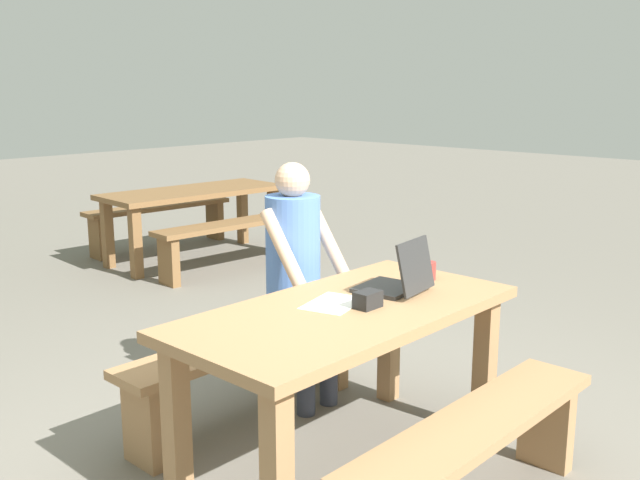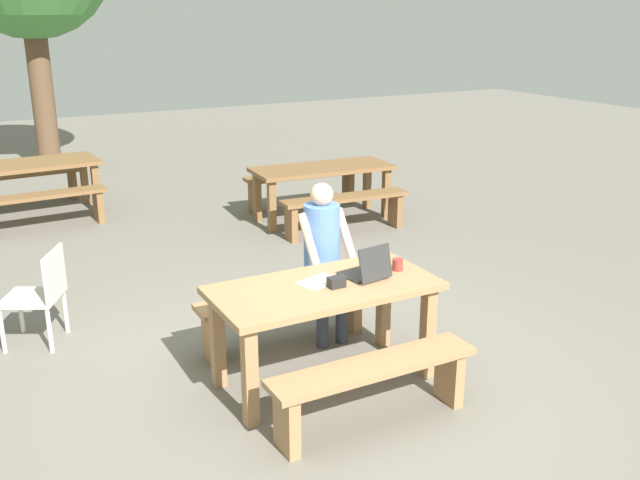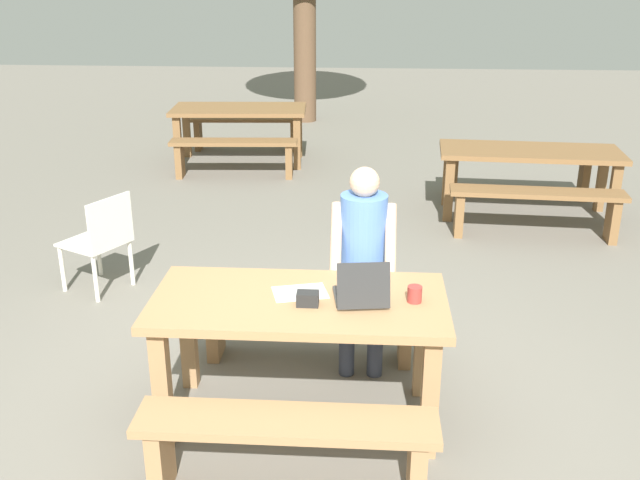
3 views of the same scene
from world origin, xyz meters
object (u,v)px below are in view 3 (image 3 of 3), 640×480
(plastic_chair, at_px, (101,240))
(picnic_table_rear, at_px, (529,160))
(laptop, at_px, (361,292))
(picnic_table_mid, at_px, (239,116))
(person_seated, at_px, (363,255))
(picnic_table_front, at_px, (299,319))
(coffee_mug, at_px, (415,294))
(small_pouch, at_px, (308,299))

(plastic_chair, relative_size, picnic_table_rear, 0.43)
(laptop, distance_m, picnic_table_mid, 5.96)
(person_seated, height_order, picnic_table_rear, person_seated)
(picnic_table_front, relative_size, laptop, 4.76)
(picnic_table_rear, bearing_deg, person_seated, -114.48)
(laptop, xyz_separation_m, person_seated, (0.00, 0.67, -0.06))
(picnic_table_front, relative_size, coffee_mug, 18.10)
(picnic_table_front, xyz_separation_m, plastic_chair, (-1.74, 1.65, -0.21))
(plastic_chair, height_order, picnic_table_rear, plastic_chair)
(picnic_table_front, distance_m, picnic_table_rear, 4.27)
(person_seated, xyz_separation_m, picnic_table_rear, (1.67, 3.12, -0.17))
(laptop, bearing_deg, coffee_mug, 177.29)
(plastic_chair, bearing_deg, coffee_mug, 82.75)
(plastic_chair, bearing_deg, picnic_table_mid, -158.22)
(plastic_chair, distance_m, picnic_table_mid, 4.06)
(laptop, xyz_separation_m, coffee_mug, (0.29, 0.03, -0.02))
(picnic_table_mid, bearing_deg, picnic_table_front, -80.44)
(laptop, distance_m, person_seated, 0.67)
(laptop, bearing_deg, person_seated, -98.00)
(laptop, distance_m, small_pouch, 0.29)
(picnic_table_mid, bearing_deg, coffee_mug, -74.59)
(picnic_table_rear, bearing_deg, plastic_chair, -146.98)
(coffee_mug, bearing_deg, picnic_table_mid, 108.80)
(person_seated, bearing_deg, small_pouch, -111.92)
(picnic_table_front, height_order, picnic_table_mid, picnic_table_front)
(laptop, height_order, small_pouch, laptop)
(picnic_table_front, height_order, small_pouch, small_pouch)
(coffee_mug, height_order, person_seated, person_seated)
(picnic_table_front, xyz_separation_m, picnic_table_mid, (-1.31, 5.69, -0.02))
(coffee_mug, relative_size, person_seated, 0.07)
(coffee_mug, height_order, plastic_chair, coffee_mug)
(picnic_table_front, relative_size, plastic_chair, 2.03)
(picnic_table_front, bearing_deg, person_seated, 61.72)
(picnic_table_mid, distance_m, picnic_table_rear, 3.85)
(picnic_table_front, distance_m, picnic_table_mid, 5.84)
(picnic_table_mid, height_order, picnic_table_rear, picnic_table_mid)
(small_pouch, height_order, picnic_table_mid, small_pouch)
(picnic_table_rear, bearing_deg, small_pouch, -113.35)
(picnic_table_front, xyz_separation_m, picnic_table_rear, (2.02, 3.76, -0.04))
(picnic_table_rear, bearing_deg, picnic_table_mid, 153.58)
(plastic_chair, bearing_deg, picnic_table_front, 74.17)
(picnic_table_front, height_order, plastic_chair, plastic_chair)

